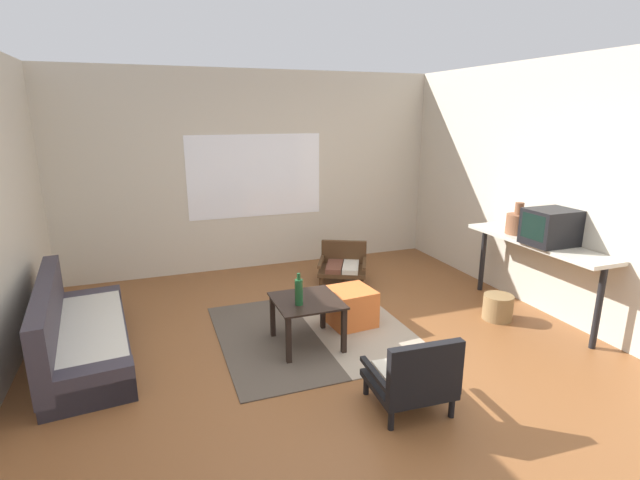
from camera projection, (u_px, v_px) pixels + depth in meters
ground_plane at (338, 367)px, 4.09m from camera, size 7.80×7.80×0.00m
far_wall_with_window at (255, 172)px, 6.51m from camera, size 5.60×0.13×2.70m
side_wall_right at (564, 191)px, 4.90m from camera, size 0.12×6.60×2.70m
area_rug at (314, 332)px, 4.74m from camera, size 1.86×1.91×0.01m
couch at (78, 334)px, 4.21m from camera, size 0.86×1.97×0.72m
coffee_table at (307, 308)px, 4.39m from camera, size 0.60×0.63×0.46m
armchair_by_window at (343, 263)px, 6.17m from camera, size 0.79×0.76×0.49m
armchair_striped_foreground at (414, 378)px, 3.41m from camera, size 0.59×0.57×0.62m
ottoman_orange at (350, 307)px, 4.87m from camera, size 0.48×0.48×0.39m
console_shelf at (536, 249)px, 4.96m from camera, size 0.42×1.73×0.85m
crt_television at (551, 227)px, 4.74m from camera, size 0.49×0.38×0.36m
clay_vase at (518, 223)px, 5.17m from camera, size 0.25×0.25×0.35m
glass_bottle at (299, 292)px, 4.23m from camera, size 0.07×0.07×0.30m
wicker_basket at (498, 307)px, 5.01m from camera, size 0.31×0.31×0.27m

